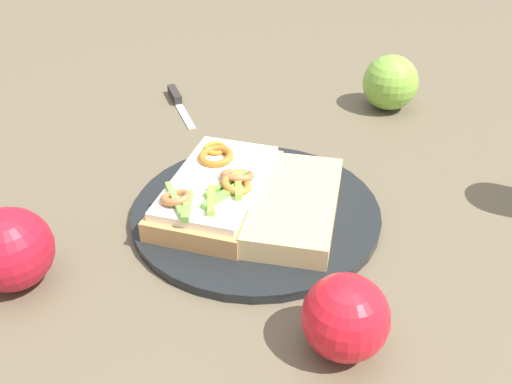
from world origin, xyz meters
TOP-DOWN VIEW (x-y plane):
  - ground_plane at (0.00, 0.00)m, footprint 2.00×2.00m
  - plate at (0.00, 0.00)m, footprint 0.26×0.26m
  - sandwich at (-0.03, 0.03)m, footprint 0.18×0.20m
  - bread_slice_side at (0.03, -0.03)m, footprint 0.16×0.18m
  - apple_0 at (0.27, 0.17)m, footprint 0.09×0.09m
  - apple_3 at (-0.24, -0.02)m, footprint 0.10×0.10m
  - apple_4 at (-0.00, -0.19)m, footprint 0.09×0.09m
  - knife at (-0.01, 0.30)m, footprint 0.01×0.13m

SIDE VIEW (x-z plane):
  - ground_plane at x=0.00m, z-range 0.00..0.00m
  - plate at x=0.00m, z-range 0.00..0.01m
  - knife at x=-0.01m, z-range 0.00..0.01m
  - bread_slice_side at x=0.03m, z-range 0.01..0.03m
  - sandwich at x=-0.03m, z-range 0.00..0.05m
  - apple_4 at x=0.00m, z-range 0.00..0.07m
  - apple_3 at x=-0.24m, z-range 0.00..0.08m
  - apple_0 at x=0.27m, z-range 0.00..0.08m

